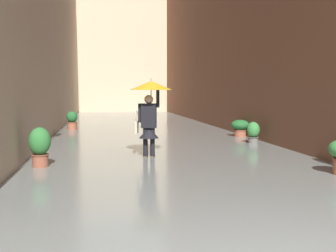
{
  "coord_description": "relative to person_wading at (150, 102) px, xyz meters",
  "views": [
    {
      "loc": [
        1.75,
        2.58,
        1.75
      ],
      "look_at": [
        0.23,
        -6.27,
        0.94
      ],
      "focal_mm": 41.51,
      "sensor_mm": 36.0,
      "label": 1
    }
  ],
  "objects": [
    {
      "name": "ground_plane",
      "position": [
        -0.54,
        -7.23,
        -1.48
      ],
      "size": [
        71.91,
        71.91,
        0.0
      ],
      "primitive_type": "plane",
      "color": "slate"
    },
    {
      "name": "flood_water",
      "position": [
        -0.54,
        -7.23,
        -1.44
      ],
      "size": [
        7.92,
        34.76,
        0.07
      ],
      "primitive_type": "cube",
      "color": "slate",
      "rests_on": "ground_plane"
    },
    {
      "name": "building_facade_far",
      "position": [
        -0.54,
        -22.51,
        3.12
      ],
      "size": [
        10.72,
        1.8,
        9.2
      ],
      "primitive_type": "cube",
      "color": "beige",
      "rests_on": "ground_plane"
    },
    {
      "name": "person_wading",
      "position": [
        0.0,
        0.0,
        0.0
      ],
      "size": [
        1.07,
        1.07,
        2.07
      ],
      "color": "#4C4233",
      "rests_on": "ground_plane"
    },
    {
      "name": "potted_plant_far_left",
      "position": [
        -3.84,
        -3.87,
        -1.07
      ],
      "size": [
        0.68,
        0.68,
        0.69
      ],
      "color": "#9E563D",
      "rests_on": "ground_plane"
    },
    {
      "name": "potted_plant_mid_left",
      "position": [
        -3.61,
        -2.06,
        -1.06
      ],
      "size": [
        0.41,
        0.41,
        0.76
      ],
      "color": "#66605B",
      "rests_on": "ground_plane"
    },
    {
      "name": "potted_plant_mid_right",
      "position": [
        2.56,
        0.88,
        -0.94
      ],
      "size": [
        0.48,
        0.48,
        0.96
      ],
      "color": "brown",
      "rests_on": "ground_plane"
    },
    {
      "name": "potted_plant_far_right",
      "position": [
        2.47,
        -7.54,
        -1.02
      ],
      "size": [
        0.46,
        0.46,
        0.87
      ],
      "color": "#9E563D",
      "rests_on": "ground_plane"
    }
  ]
}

